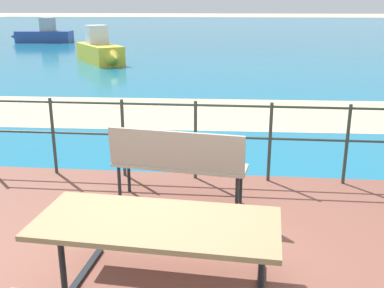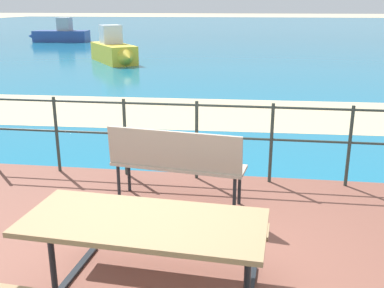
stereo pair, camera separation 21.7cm
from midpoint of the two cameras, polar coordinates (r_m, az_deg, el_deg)
The scene contains 9 objects.
ground_plane at distance 4.06m, azimuth -4.54°, elevation -17.81°, with size 240.00×240.00×0.00m, color tan.
patio_paving at distance 4.04m, azimuth -4.55°, elevation -17.47°, with size 6.40×5.20×0.06m, color brown.
sea_water at distance 43.33m, azimuth 5.03°, elevation 14.16°, with size 90.00×90.00×0.01m, color #196B8E.
beach_strip at distance 10.08m, azimuth 1.97°, elevation 3.95°, with size 54.00×3.03×0.01m, color tan.
picnic_table at distance 3.40m, azimuth -6.30°, elevation -12.42°, with size 1.88×1.65×0.77m.
park_bench at distance 5.16m, azimuth -3.04°, elevation -2.00°, with size 1.62×0.64×0.93m.
railing_fence at distance 5.96m, azimuth -0.60°, elevation 1.58°, with size 5.94×0.04×1.07m.
boat_near at distance 31.06m, azimuth -18.49°, elevation 13.01°, with size 3.97×1.70×1.51m.
boat_mid at distance 19.25m, azimuth -11.90°, elevation 11.44°, with size 2.80×3.53×1.50m.
Camera 1 is at (0.53, -3.27, 2.33)m, focal length 42.06 mm.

